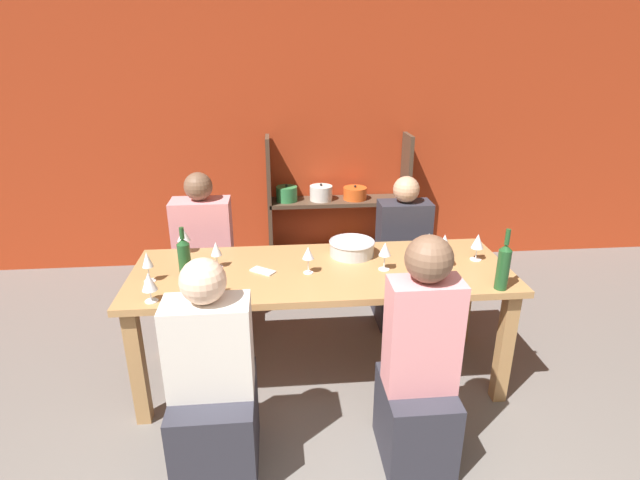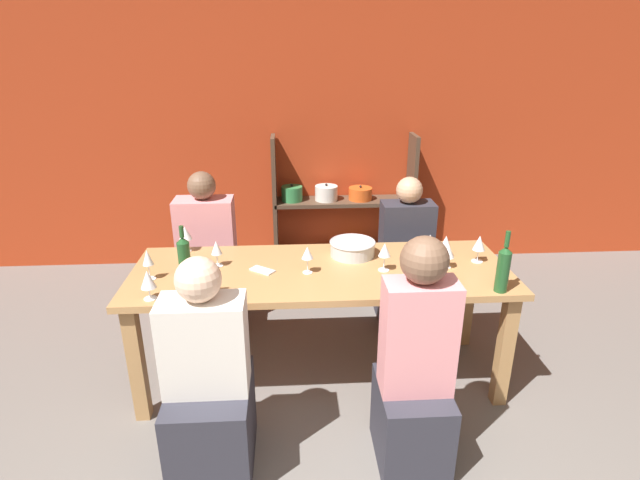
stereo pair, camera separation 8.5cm
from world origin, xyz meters
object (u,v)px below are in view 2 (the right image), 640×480
(cell_phone, at_px, (262,270))
(person_near_a, at_px, (414,381))
(wine_glass_white_d, at_px, (185,234))
(person_far_b, at_px, (209,269))
(wine_glass_empty_a, at_px, (446,242))
(dining_table, at_px, (321,283))
(wine_glass_red_b, at_px, (430,241))
(wine_glass_red_e, at_px, (448,251))
(wine_glass_white_c, at_px, (479,244))
(mixing_bowl, at_px, (352,248))
(shelf_unit, at_px, (342,223))
(wine_glass_red_d, at_px, (385,251))
(wine_glass_red_c, at_px, (216,249))
(wine_glass_white_b, at_px, (307,254))
(wine_bottle_dark, at_px, (503,268))
(wine_glass_red_a, at_px, (148,280))
(person_near_b, at_px, (209,394))
(wine_glass_white_a, at_px, (212,276))
(wine_bottle_green, at_px, (184,257))
(person_far_a, at_px, (404,270))
(wine_glass_empty_b, at_px, (148,259))

(cell_phone, distance_m, person_near_a, 1.10)
(wine_glass_white_d, bearing_deg, person_far_b, 83.21)
(wine_glass_empty_a, bearing_deg, dining_table, -171.24)
(wine_glass_red_b, relative_size, wine_glass_red_e, 1.09)
(wine_glass_empty_a, relative_size, wine_glass_red_b, 0.89)
(dining_table, distance_m, wine_glass_empty_a, 0.83)
(wine_glass_white_c, bearing_deg, mixing_bowl, 169.01)
(shelf_unit, bearing_deg, wine_glass_red_d, -87.93)
(wine_glass_red_c, height_order, wine_glass_white_b, wine_glass_white_b)
(mixing_bowl, relative_size, wine_bottle_dark, 0.84)
(wine_glass_white_b, distance_m, wine_glass_red_d, 0.46)
(wine_glass_red_c, relative_size, wine_glass_white_b, 0.99)
(wine_glass_red_a, relative_size, person_near_a, 0.13)
(wine_glass_red_c, xyz_separation_m, wine_glass_white_d, (-0.23, 0.25, 0.01))
(shelf_unit, xyz_separation_m, wine_glass_red_b, (0.38, -1.65, 0.45))
(person_near_b, bearing_deg, wine_glass_white_a, 91.19)
(shelf_unit, bearing_deg, cell_phone, -110.71)
(wine_bottle_green, distance_m, wine_glass_white_c, 1.78)
(wine_glass_white_d, height_order, cell_phone, wine_glass_white_d)
(dining_table, bearing_deg, person_far_b, 136.08)
(wine_glass_red_a, relative_size, person_near_b, 0.14)
(wine_glass_white_b, bearing_deg, person_near_a, -53.48)
(wine_glass_red_b, distance_m, person_far_a, 0.77)
(wine_glass_red_b, relative_size, wine_glass_white_a, 1.07)
(wine_bottle_dark, bearing_deg, wine_glass_empty_b, 172.12)
(wine_glass_empty_b, bearing_deg, shelf_unit, 54.38)
(wine_glass_empty_a, relative_size, person_near_b, 0.13)
(shelf_unit, distance_m, wine_glass_white_d, 1.89)
(wine_bottle_green, height_order, wine_glass_white_d, wine_bottle_green)
(wine_glass_white_a, bearing_deg, wine_bottle_dark, -2.75)
(wine_bottle_dark, xyz_separation_m, person_far_b, (-1.78, 1.13, -0.48))
(wine_glass_red_a, relative_size, wine_glass_white_b, 0.99)
(dining_table, distance_m, mixing_bowl, 0.33)
(wine_glass_white_b, relative_size, person_near_b, 0.14)
(person_near_a, bearing_deg, wine_glass_red_b, 72.08)
(shelf_unit, relative_size, mixing_bowl, 4.47)
(cell_phone, bearing_deg, person_far_a, 34.48)
(cell_phone, bearing_deg, wine_glass_red_e, -0.77)
(cell_phone, bearing_deg, wine_glass_white_c, 2.49)
(wine_bottle_dark, bearing_deg, wine_glass_red_b, 121.88)
(cell_phone, distance_m, person_far_b, 0.97)
(wine_glass_empty_a, height_order, wine_glass_empty_b, wine_glass_empty_b)
(dining_table, height_order, wine_glass_red_d, wine_glass_red_d)
(wine_glass_empty_a, distance_m, wine_glass_white_d, 1.68)
(wine_glass_white_a, bearing_deg, wine_glass_red_d, 13.28)
(wine_glass_red_e, bearing_deg, wine_glass_red_b, 122.19)
(wine_glass_red_a, xyz_separation_m, person_far_a, (1.63, 1.03, -0.46))
(dining_table, height_order, wine_glass_empty_b, wine_glass_empty_b)
(wine_glass_red_a, height_order, wine_glass_empty_a, wine_glass_red_a)
(wine_glass_white_d, bearing_deg, wine_glass_empty_a, -7.38)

